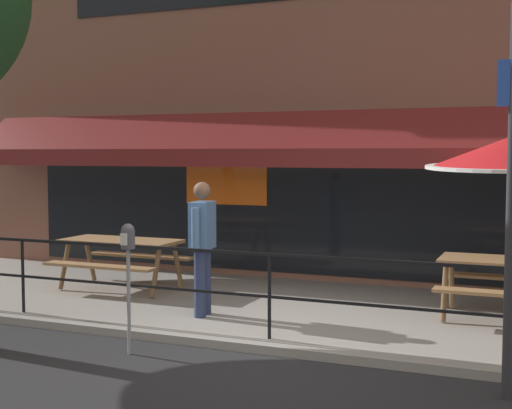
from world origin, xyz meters
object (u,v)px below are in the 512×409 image
pedestrian_walking (202,241)px  street_sign_pole (512,175)px  picnic_table_left (121,250)px  parking_meter_near (128,249)px

pedestrian_walking → street_sign_pole: bearing=-21.6°
picnic_table_left → pedestrian_walking: (1.95, -1.09, 0.35)m
picnic_table_left → pedestrian_walking: pedestrian_walking is taller
pedestrian_walking → street_sign_pole: (3.76, -1.49, 0.93)m
picnic_table_left → pedestrian_walking: size_ratio=1.05×
picnic_table_left → parking_meter_near: (1.85, -2.66, 0.44)m
picnic_table_left → parking_meter_near: 3.27m
street_sign_pole → pedestrian_walking: bearing=158.4°
picnic_table_left → pedestrian_walking: 2.26m
parking_meter_near → street_sign_pole: 3.94m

